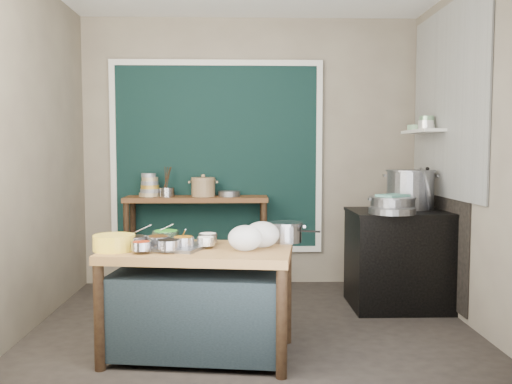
{
  "coord_description": "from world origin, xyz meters",
  "views": [
    {
      "loc": [
        -0.09,
        -4.25,
        1.41
      ],
      "look_at": [
        0.03,
        0.25,
        1.07
      ],
      "focal_mm": 38.0,
      "sensor_mm": 36.0,
      "label": 1
    }
  ],
  "objects_px": {
    "stock_pot": "(410,189)",
    "condiment_tray": "(169,246)",
    "ceramic_crock": "(203,188)",
    "steamer": "(393,204)",
    "back_counter": "(197,242)",
    "prep_table": "(199,302)",
    "saucepan": "(285,232)",
    "stove_block": "(401,260)",
    "yellow_basin": "(114,243)",
    "utensil_cup": "(167,192)"
  },
  "relations": [
    {
      "from": "prep_table",
      "to": "stove_block",
      "type": "bearing_deg",
      "value": 40.91
    },
    {
      "from": "stock_pot",
      "to": "condiment_tray",
      "type": "bearing_deg",
      "value": -148.52
    },
    {
      "from": "condiment_tray",
      "to": "stock_pot",
      "type": "height_order",
      "value": "stock_pot"
    },
    {
      "from": "yellow_basin",
      "to": "saucepan",
      "type": "bearing_deg",
      "value": 15.25
    },
    {
      "from": "ceramic_crock",
      "to": "steamer",
      "type": "height_order",
      "value": "ceramic_crock"
    },
    {
      "from": "back_counter",
      "to": "saucepan",
      "type": "xyz_separation_m",
      "value": [
        0.78,
        -1.62,
        0.35
      ]
    },
    {
      "from": "steamer",
      "to": "condiment_tray",
      "type": "bearing_deg",
      "value": -150.96
    },
    {
      "from": "stove_block",
      "to": "stock_pot",
      "type": "bearing_deg",
      "value": 50.92
    },
    {
      "from": "utensil_cup",
      "to": "ceramic_crock",
      "type": "distance_m",
      "value": 0.37
    },
    {
      "from": "prep_table",
      "to": "stock_pot",
      "type": "height_order",
      "value": "stock_pot"
    },
    {
      "from": "condiment_tray",
      "to": "ceramic_crock",
      "type": "bearing_deg",
      "value": 86.67
    },
    {
      "from": "stove_block",
      "to": "yellow_basin",
      "type": "relative_size",
      "value": 3.26
    },
    {
      "from": "prep_table",
      "to": "saucepan",
      "type": "relative_size",
      "value": 4.76
    },
    {
      "from": "back_counter",
      "to": "saucepan",
      "type": "bearing_deg",
      "value": -64.44
    },
    {
      "from": "prep_table",
      "to": "utensil_cup",
      "type": "height_order",
      "value": "utensil_cup"
    },
    {
      "from": "condiment_tray",
      "to": "saucepan",
      "type": "bearing_deg",
      "value": 15.2
    },
    {
      "from": "yellow_basin",
      "to": "saucepan",
      "type": "relative_size",
      "value": 1.05
    },
    {
      "from": "steamer",
      "to": "stock_pot",
      "type": "bearing_deg",
      "value": 46.73
    },
    {
      "from": "saucepan",
      "to": "stove_block",
      "type": "bearing_deg",
      "value": 57.86
    },
    {
      "from": "yellow_basin",
      "to": "stock_pot",
      "type": "xyz_separation_m",
      "value": [
        2.41,
        1.36,
        0.26
      ]
    },
    {
      "from": "stock_pot",
      "to": "utensil_cup",
      "type": "bearing_deg",
      "value": 166.38
    },
    {
      "from": "condiment_tray",
      "to": "ceramic_crock",
      "type": "height_order",
      "value": "ceramic_crock"
    },
    {
      "from": "yellow_basin",
      "to": "condiment_tray",
      "type": "bearing_deg",
      "value": 15.38
    },
    {
      "from": "prep_table",
      "to": "stock_pot",
      "type": "bearing_deg",
      "value": 42.37
    },
    {
      "from": "stock_pot",
      "to": "steamer",
      "type": "distance_m",
      "value": 0.36
    },
    {
      "from": "stove_block",
      "to": "condiment_tray",
      "type": "xyz_separation_m",
      "value": [
        -1.94,
        -1.11,
        0.34
      ]
    },
    {
      "from": "stove_block",
      "to": "utensil_cup",
      "type": "relative_size",
      "value": 5.75
    },
    {
      "from": "yellow_basin",
      "to": "ceramic_crock",
      "type": "height_order",
      "value": "ceramic_crock"
    },
    {
      "from": "prep_table",
      "to": "saucepan",
      "type": "bearing_deg",
      "value": 29.71
    },
    {
      "from": "condiment_tray",
      "to": "steamer",
      "type": "height_order",
      "value": "steamer"
    },
    {
      "from": "saucepan",
      "to": "utensil_cup",
      "type": "bearing_deg",
      "value": 143.28
    },
    {
      "from": "stove_block",
      "to": "condiment_tray",
      "type": "bearing_deg",
      "value": -150.15
    },
    {
      "from": "stove_block",
      "to": "utensil_cup",
      "type": "bearing_deg",
      "value": 162.1
    },
    {
      "from": "condiment_tray",
      "to": "ceramic_crock",
      "type": "relative_size",
      "value": 1.9
    },
    {
      "from": "condiment_tray",
      "to": "stock_pot",
      "type": "relative_size",
      "value": 1.07
    },
    {
      "from": "prep_table",
      "to": "saucepan",
      "type": "distance_m",
      "value": 0.79
    },
    {
      "from": "condiment_tray",
      "to": "stock_pot",
      "type": "xyz_separation_m",
      "value": [
        2.06,
        1.26,
        0.3
      ]
    },
    {
      "from": "yellow_basin",
      "to": "utensil_cup",
      "type": "distance_m",
      "value": 1.93
    },
    {
      "from": "stove_block",
      "to": "yellow_basin",
      "type": "xyz_separation_m",
      "value": [
        -2.29,
        -1.21,
        0.38
      ]
    },
    {
      "from": "yellow_basin",
      "to": "stock_pot",
      "type": "relative_size",
      "value": 0.6
    },
    {
      "from": "condiment_tray",
      "to": "back_counter",
      "type": "bearing_deg",
      "value": 88.8
    },
    {
      "from": "steamer",
      "to": "stove_block",
      "type": "bearing_deg",
      "value": 41.35
    },
    {
      "from": "stove_block",
      "to": "utensil_cup",
      "type": "xyz_separation_m",
      "value": [
        -2.2,
        0.71,
        0.57
      ]
    },
    {
      "from": "stove_block",
      "to": "yellow_basin",
      "type": "bearing_deg",
      "value": -152.16
    },
    {
      "from": "condiment_tray",
      "to": "ceramic_crock",
      "type": "xyz_separation_m",
      "value": [
        0.11,
        1.84,
        0.28
      ]
    },
    {
      "from": "ceramic_crock",
      "to": "condiment_tray",
      "type": "bearing_deg",
      "value": -93.33
    },
    {
      "from": "condiment_tray",
      "to": "steamer",
      "type": "distance_m",
      "value": 2.1
    },
    {
      "from": "back_counter",
      "to": "condiment_tray",
      "type": "bearing_deg",
      "value": -91.2
    },
    {
      "from": "stove_block",
      "to": "ceramic_crock",
      "type": "distance_m",
      "value": 2.06
    },
    {
      "from": "ceramic_crock",
      "to": "stock_pot",
      "type": "bearing_deg",
      "value": -16.59
    }
  ]
}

